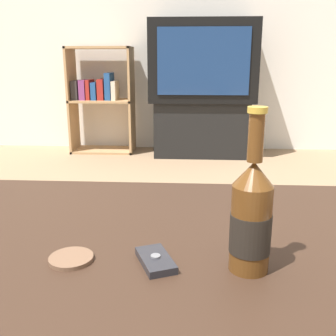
{
  "coord_description": "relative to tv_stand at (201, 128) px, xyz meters",
  "views": [
    {
      "loc": [
        0.16,
        -0.72,
        0.83
      ],
      "look_at": [
        0.1,
        0.21,
        0.57
      ],
      "focal_mm": 42.0,
      "sensor_mm": 36.0,
      "label": 1
    }
  ],
  "objects": [
    {
      "name": "tv_stand",
      "position": [
        0.0,
        0.0,
        0.0
      ],
      "size": [
        0.81,
        0.41,
        0.47
      ],
      "color": "black",
      "rests_on": "ground_plane"
    },
    {
      "name": "coaster",
      "position": [
        -0.3,
        -2.82,
        0.24
      ],
      "size": [
        0.08,
        0.08,
        0.01
      ],
      "color": "brown",
      "rests_on": "coffee_table"
    },
    {
      "name": "bookshelf",
      "position": [
        -0.91,
        0.07,
        0.27
      ],
      "size": [
        0.56,
        0.3,
        0.93
      ],
      "color": "tan",
      "rests_on": "ground_plane"
    },
    {
      "name": "beer_bottle",
      "position": [
        0.02,
        -2.83,
        0.33
      ],
      "size": [
        0.07,
        0.07,
        0.29
      ],
      "color": "#563314",
      "rests_on": "coffee_table"
    },
    {
      "name": "back_wall",
      "position": [
        -0.24,
        0.28,
        1.06
      ],
      "size": [
        8.0,
        0.05,
        2.6
      ],
      "color": "silver",
      "rests_on": "ground_plane"
    },
    {
      "name": "television",
      "position": [
        0.0,
        -0.0,
        0.57
      ],
      "size": [
        0.89,
        0.48,
        0.67
      ],
      "color": "black",
      "rests_on": "tv_stand"
    },
    {
      "name": "cell_phone",
      "position": [
        -0.15,
        -2.82,
        0.24
      ],
      "size": [
        0.09,
        0.11,
        0.02
      ],
      "rotation": [
        0.0,
        0.0,
        0.4
      ],
      "color": "#232328",
      "rests_on": "coffee_table"
    },
    {
      "name": "coffee_table",
      "position": [
        -0.24,
        -2.74,
        0.17
      ],
      "size": [
        1.31,
        0.81,
        0.47
      ],
      "color": "#332116",
      "rests_on": "ground_plane"
    }
  ]
}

